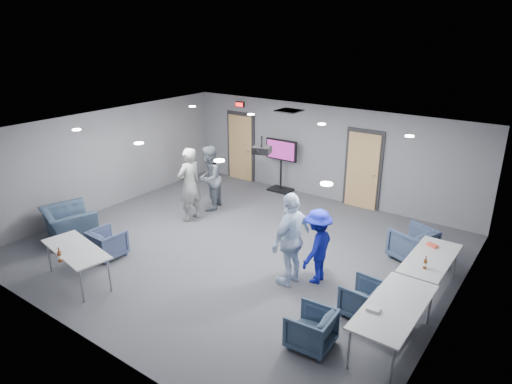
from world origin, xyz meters
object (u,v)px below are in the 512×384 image
Objects in this scene: tv_stand at (281,162)px; chair_right_c at (311,329)px; chair_front_a at (108,243)px; chair_front_b at (69,224)px; person_a at (189,185)px; chair_right_a at (412,244)px; table_front_left at (76,251)px; person_c at (291,239)px; projector at (262,150)px; chair_right_b at (364,299)px; person_b at (209,178)px; table_right_a at (430,260)px; bottle_right at (425,264)px; person_d at (317,246)px; table_right_b at (395,308)px; bottle_front at (60,257)px.

chair_right_c is at bearing -53.28° from tv_stand.
chair_front_b is (-1.41, 0.00, 0.08)m from chair_front_a.
person_a is 5.55m from chair_right_a.
chair_front_a is 0.39× the size of table_front_left.
projector is (-1.13, 0.60, 1.46)m from person_c.
table_front_left is at bearing -81.86° from chair_right_c.
chair_right_b is 5.57m from chair_front_a.
person_b is 1.01× the size of table_right_a.
person_a is 1.09× the size of table_right_a.
tv_stand is at bearing -140.56° from person_c.
chair_right_c is 2.49m from bottle_right.
table_front_left is at bearing 114.25° from chair_front_a.
table_front_left is 7.22× the size of bottle_right.
person_c reaches higher than bottle_right.
chair_right_a is 5.10m from tv_stand.
person_b reaches higher than tv_stand.
chair_front_a is at bearing -162.12° from chair_front_b.
tv_stand is (-5.35, 3.56, 0.09)m from bottle_right.
person_d is at bearing -168.03° from bottle_right.
chair_right_a is (5.38, 1.21, -0.60)m from person_a.
person_c is at bearing -161.81° from bottle_right.
table_right_b is 5.97m from table_front_left.
bottle_front is at bearing -55.64° from chair_right_b.
table_right_b is at bearing 27.41° from table_front_left.
person_b is 6.14m from chair_right_c.
chair_right_c is at bearing -177.89° from chair_front_a.
chair_front_a is at bearing 97.21° from table_right_b.
person_a is 3.90m from person_c.
bottle_front is (-3.55, -3.25, 0.08)m from person_d.
table_front_left is at bearing -61.17° from chair_right_b.
projector reaches higher than person_b.
tv_stand is at bearing 88.87° from bottle_front.
chair_right_c is 0.36× the size of table_right_b.
person_a is at bearing 91.24° from table_right_a.
chair_front_a is at bearing -93.93° from chair_right_c.
bottle_right is (5.49, 3.66, -0.02)m from bottle_front.
projector is (-1.51, 0.25, 1.64)m from person_d.
chair_front_b reaches higher than table_right_a.
table_front_left reaches higher than chair_front_a.
chair_front_a is 6.54m from bottle_right.
chair_right_c is 4.70m from bottle_front.
person_a reaches higher than chair_front_a.
bottle_right is 3.80m from projector.
bottle_front reaches higher than bottle_right.
chair_right_c is at bearing 36.66° from person_b.
table_front_left is at bearing -145.56° from projector.
projector reaches higher than chair_front_a.
table_front_left is at bearing -25.99° from chair_right_a.
tv_stand is (0.39, 6.75, 0.23)m from table_front_left.
chair_front_a is 1.14m from table_front_left.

